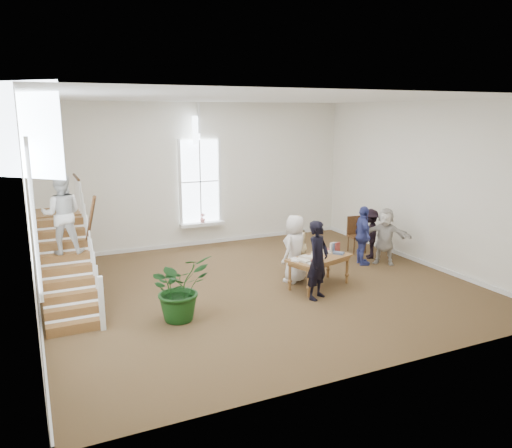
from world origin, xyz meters
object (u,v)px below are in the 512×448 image
elderly_woman (295,249)px  woman_cluster_a (363,236)px  police_officer (318,260)px  person_yellow (295,245)px  side_chair (356,232)px  woman_cluster_c (385,236)px  floor_plant (179,288)px  woman_cluster_b (370,234)px  library_table (319,260)px

elderly_woman → woman_cluster_a: bearing=160.2°
police_officer → person_yellow: bearing=46.5°
side_chair → woman_cluster_c: bearing=-83.1°
police_officer → elderly_woman: 1.26m
elderly_woman → floor_plant: 3.48m
person_yellow → side_chair: person_yellow is taller
elderly_woman → woman_cluster_b: elderly_woman is taller
floor_plant → side_chair: 6.91m
woman_cluster_a → woman_cluster_c: size_ratio=1.04×
police_officer → woman_cluster_b: bearing=4.1°
person_yellow → side_chair: (2.74, 1.14, -0.17)m
woman_cluster_a → floor_plant: 5.94m
woman_cluster_c → library_table: bearing=-116.9°
library_table → woman_cluster_c: bearing=0.6°
library_table → floor_plant: floor_plant is taller
woman_cluster_b → library_table: bearing=-31.1°
floor_plant → person_yellow: bearing=23.9°
police_officer → floor_plant: bearing=146.6°
woman_cluster_b → woman_cluster_c: woman_cluster_c is taller
floor_plant → woman_cluster_b: bearing=17.6°
library_table → woman_cluster_b: woman_cluster_b is taller
woman_cluster_a → side_chair: bearing=-10.8°
woman_cluster_b → floor_plant: 6.64m
woman_cluster_b → side_chair: bearing=-151.7°
woman_cluster_a → side_chair: (0.62, 1.17, -0.21)m
woman_cluster_c → side_chair: woman_cluster_c is taller
elderly_woman → person_yellow: bearing=-151.7°
person_yellow → side_chair: 2.98m
police_officer → library_table: bearing=25.9°
library_table → police_officer: bearing=-140.7°
elderly_woman → woman_cluster_b: (3.03, 0.92, -0.13)m
woman_cluster_a → side_chair: size_ratio=1.52×
elderly_woman → woman_cluster_c: elderly_woman is taller
elderly_woman → floor_plant: bearing=-12.4°
side_chair → person_yellow: bearing=-150.1°
woman_cluster_b → police_officer: bearing=-25.8°
woman_cluster_c → floor_plant: 6.48m
library_table → woman_cluster_a: 2.36m
elderly_woman → woman_cluster_b: bearing=166.2°
elderly_woman → person_yellow: size_ratio=1.08×
elderly_woman → side_chair: size_ratio=1.56×
police_officer → woman_cluster_c: (3.13, 1.52, -0.11)m
woman_cluster_a → woman_cluster_c: 0.64m
library_table → side_chair: side_chair is taller
person_yellow → floor_plant: (-3.60, -1.59, -0.10)m
woman_cluster_b → woman_cluster_c: (0.00, -0.65, 0.07)m
police_officer → person_yellow: (0.40, 1.75, -0.12)m
elderly_woman → woman_cluster_c: size_ratio=1.07×
woman_cluster_a → elderly_woman: bearing=117.9°
woman_cluster_b → side_chair: woman_cluster_b is taller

